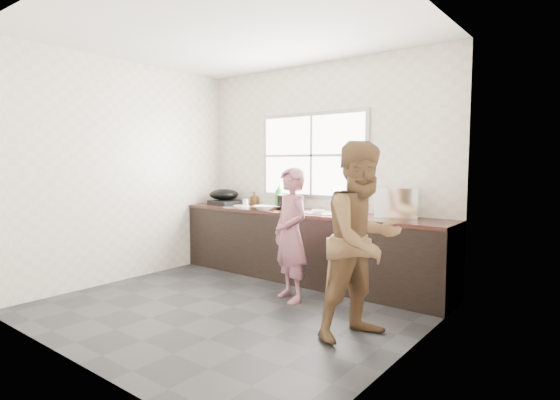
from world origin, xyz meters
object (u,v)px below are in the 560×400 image
Objects in this scene: bowl_mince at (264,208)px; black_pot at (287,202)px; bowl_crabs at (351,214)px; pot_lid_left at (232,207)px; plate_food at (241,206)px; glass_jar at (245,203)px; bowl_held at (318,211)px; burner at (227,203)px; dish_rack at (398,203)px; bottle_brown_tall at (254,199)px; pot_lid_right at (256,206)px; bottle_green at (279,195)px; bottle_brown_short at (289,202)px; wok at (224,194)px; cutting_board at (264,208)px; woman at (291,239)px; person_side at (363,241)px.

black_pot reaches higher than bowl_mince.
pot_lid_left is (-1.73, -0.11, -0.03)m from bowl_crabs.
bowl_crabs reaches higher than plate_food.
bowl_held is at bearing -4.11° from glass_jar.
dish_rack is at bearing 0.76° from burner.
bottle_brown_tall is at bearing 105.86° from glass_jar.
bowl_held is 0.82× the size of pot_lid_right.
bottle_green is at bearing 14.79° from burner.
bowl_crabs is 0.50× the size of burner.
bowl_crabs is 1.32m from bottle_green.
bottle_green is at bearing 33.84° from plate_food.
bottle_brown_short is (-0.05, 0.11, -0.00)m from black_pot.
wok reaches higher than bowl_crabs.
bottle_brown_tall is 0.28m from glass_jar.
plate_food is at bearing -146.16° from bottle_green.
pot_lid_right is at bearing 167.20° from dish_rack.
cutting_board is at bearing -31.95° from pot_lid_right.
bottle_brown_tall is at bearing 32.02° from burner.
pot_lid_right is (-1.14, 0.21, -0.02)m from bowl_held.
plate_food is at bearing -13.38° from burner.
plate_food is at bearing 171.05° from dish_rack.
dish_rack is (2.14, 0.09, 0.11)m from glass_jar.
woman reaches higher than bowl_crabs.
person_side is 9.61× the size of bottle_brown_tall.
burner is 0.15m from wok.
bottle_green is (-0.02, 0.33, 0.15)m from cutting_board.
person_side is 4.42× the size of cutting_board.
bowl_mince is 1.06× the size of pot_lid_right.
woman is 7.37× the size of bottle_brown_short.
plate_food is (-0.45, 0.04, -0.01)m from cutting_board.
glass_jar is (-1.23, 0.09, 0.02)m from bowl_held.
person_side is at bearing -23.43° from burner.
bowl_held is at bearing -15.08° from bottle_brown_tall.
bowl_crabs is 1.91× the size of glass_jar.
glass_jar is 2.14m from dish_rack.
bottle_brown_tall is 0.42× the size of burner.
bowl_held is 0.87× the size of plate_food.
dish_rack reaches higher than plate_food.
glass_jar is (-0.59, -0.21, -0.04)m from bottle_brown_short.
black_pot is at bearing 74.41° from person_side.
pot_lid_right is at bearing 142.56° from bowl_mince.
bottle_green reaches higher than pot_lid_right.
wok is (-1.74, 0.19, 0.11)m from bowl_held.
bottle_brown_tall is 0.47m from wok.
bottle_green is at bearing 74.81° from person_side.
person_side reaches higher than woman.
black_pot reaches higher than bottle_brown_tall.
black_pot is 1.53× the size of bottle_brown_tall.
wok is 1.85× the size of pot_lid_right.
bottle_brown_tall is (-0.47, 0.33, 0.07)m from cutting_board.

